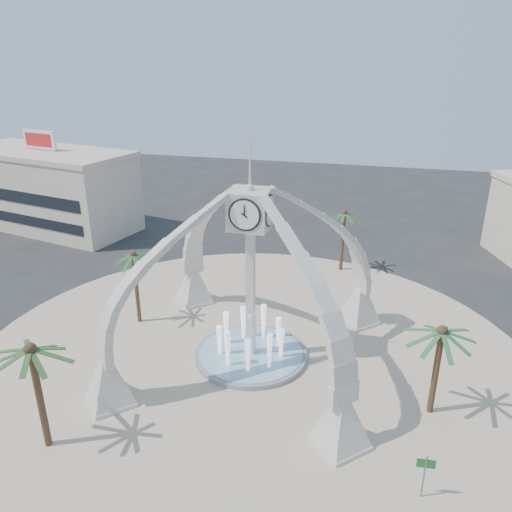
% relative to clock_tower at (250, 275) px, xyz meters
% --- Properties ---
extents(ground, '(140.00, 140.00, 0.00)m').
position_rel_clock_tower_xyz_m(ground, '(0.00, 0.00, -6.49)').
color(ground, '#282828').
rests_on(ground, ground).
extents(plaza, '(40.00, 40.00, 0.06)m').
position_rel_clock_tower_xyz_m(plaza, '(0.00, 0.00, -6.46)').
color(plaza, tan).
rests_on(plaza, ground).
extents(clock_tower, '(17.94, 17.94, 16.30)m').
position_rel_clock_tower_xyz_m(clock_tower, '(0.00, 0.00, 0.00)').
color(clock_tower, beige).
rests_on(clock_tower, ground).
extents(fountain, '(8.00, 8.00, 3.62)m').
position_rel_clock_tower_xyz_m(fountain, '(0.00, 0.00, -6.20)').
color(fountain, gray).
rests_on(fountain, ground).
extents(building_nw, '(23.75, 13.73, 11.90)m').
position_rel_clock_tower_xyz_m(building_nw, '(-32.00, 22.00, -1.66)').
color(building_nw, beige).
rests_on(building_nw, ground).
extents(palm_east, '(4.08, 4.08, 6.41)m').
position_rel_clock_tower_xyz_m(palm_east, '(12.06, -2.90, -0.91)').
color(palm_east, brown).
rests_on(palm_east, ground).
extents(palm_west, '(4.02, 4.02, 6.55)m').
position_rel_clock_tower_xyz_m(palm_west, '(-10.09, 2.63, -0.68)').
color(palm_west, brown).
rests_on(palm_west, ground).
extents(palm_north, '(4.55, 4.55, 6.69)m').
position_rel_clock_tower_xyz_m(palm_north, '(4.59, 17.41, -0.60)').
color(palm_north, brown).
rests_on(palm_north, ground).
extents(palm_south, '(4.84, 4.84, 7.01)m').
position_rel_clock_tower_xyz_m(palm_south, '(-8.56, -11.24, -0.35)').
color(palm_south, brown).
rests_on(palm_south, ground).
extents(street_sign, '(0.94, 0.10, 2.57)m').
position_rel_clock_tower_xyz_m(street_sign, '(11.29, -9.63, -4.66)').
color(street_sign, slate).
rests_on(street_sign, ground).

